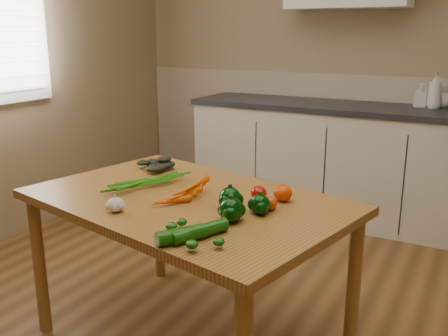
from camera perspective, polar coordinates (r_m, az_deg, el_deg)
The scene contains 17 objects.
room at distance 2.00m, azimuth -0.18°, elevation 9.97°, with size 4.04×5.04×2.64m.
counter_run at distance 3.96m, azimuth 16.75°, elevation 0.38°, with size 2.84×0.64×1.14m.
table at distance 2.21m, azimuth -4.25°, elevation -5.38°, with size 1.53×1.15×0.73m.
soap_bottle_a at distance 3.90m, azimuth 23.00°, elevation 8.18°, with size 0.10×0.10×0.26m, color silver.
soap_bottle_b at distance 3.95m, azimuth 21.51°, elevation 7.75°, with size 0.08×0.08×0.17m, color silver.
soap_bottle_c at distance 3.97m, azimuth 23.80°, elevation 7.46°, with size 0.12×0.12×0.16m, color silver.
carrot_bunch at distance 2.20m, azimuth -5.90°, elevation -2.31°, with size 0.25×0.20×0.07m, color #EC5B05, non-canonical shape.
leafy_greens at distance 2.63m, azimuth -7.66°, elevation 0.87°, with size 0.20×0.18×0.10m, color black, non-canonical shape.
garlic_bulb at distance 2.05m, azimuth -12.32°, elevation -4.12°, with size 0.07×0.07×0.06m, color beige.
pepper_a at distance 2.03m, azimuth 0.68°, elevation -3.48°, with size 0.09×0.09×0.09m, color black.
pepper_b at distance 1.98m, azimuth 4.13°, elevation -4.16°, with size 0.08×0.08×0.08m, color black.
pepper_c at distance 1.89m, azimuth 0.83°, elevation -4.82°, with size 0.09×0.09×0.09m, color black.
tomato_a at distance 2.14m, azimuth 4.00°, elevation -2.88°, with size 0.07×0.07×0.06m, color #9A0902.
tomato_b at distance 2.14m, azimuth 6.76°, elevation -2.85°, with size 0.08×0.08×0.07m, color #CA3805.
tomato_c at distance 2.03m, azimuth 5.24°, elevation -4.02°, with size 0.06×0.06×0.06m, color #CA3805.
zucchini_a at distance 1.76m, azimuth -2.83°, elevation -7.25°, with size 0.05×0.05×0.23m, color #0C4107.
zucchini_b at distance 1.73m, azimuth -4.91°, elevation -7.64°, with size 0.05×0.05×0.18m, color #0C4107.
Camera 1 is at (0.95, -1.57, 1.43)m, focal length 40.00 mm.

